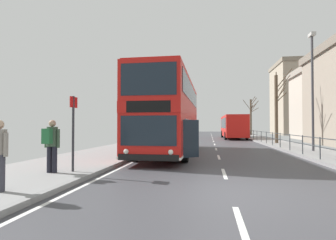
{
  "coord_description": "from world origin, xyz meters",
  "views": [
    {
      "loc": [
        -0.53,
        -6.72,
        1.66
      ],
      "look_at": [
        -2.5,
        5.97,
        1.94
      ],
      "focal_mm": 28.02,
      "sensor_mm": 36.0,
      "label": 1
    }
  ],
  "objects_px": {
    "double_decker_bus_main": "(171,115)",
    "background_bus_far_lane": "(233,126)",
    "bare_tree_far_00": "(251,115)",
    "bus_stop_sign_near": "(73,125)",
    "background_building_01": "(299,99)",
    "bare_tree_far_01": "(277,106)",
    "pedestrian_with_backpack": "(51,142)",
    "street_lamp_far_side": "(312,82)"
  },
  "relations": [
    {
      "from": "bus_stop_sign_near",
      "to": "bare_tree_far_01",
      "type": "height_order",
      "value": "bare_tree_far_01"
    },
    {
      "from": "double_decker_bus_main",
      "to": "bare_tree_far_01",
      "type": "distance_m",
      "value": 12.31
    },
    {
      "from": "bare_tree_far_01",
      "to": "background_building_01",
      "type": "height_order",
      "value": "background_building_01"
    },
    {
      "from": "bare_tree_far_01",
      "to": "background_building_01",
      "type": "xyz_separation_m",
      "value": [
        10.82,
        27.73,
        3.37
      ]
    },
    {
      "from": "double_decker_bus_main",
      "to": "bare_tree_far_00",
      "type": "height_order",
      "value": "bare_tree_far_00"
    },
    {
      "from": "bare_tree_far_00",
      "to": "bare_tree_far_01",
      "type": "relative_size",
      "value": 0.95
    },
    {
      "from": "bus_stop_sign_near",
      "to": "bare_tree_far_01",
      "type": "xyz_separation_m",
      "value": [
        10.5,
        16.38,
        1.72
      ]
    },
    {
      "from": "background_building_01",
      "to": "bare_tree_far_00",
      "type": "bearing_deg",
      "value": -142.16
    },
    {
      "from": "bare_tree_far_00",
      "to": "background_building_01",
      "type": "height_order",
      "value": "background_building_01"
    },
    {
      "from": "bus_stop_sign_near",
      "to": "background_building_01",
      "type": "bearing_deg",
      "value": 64.21
    },
    {
      "from": "bare_tree_far_01",
      "to": "pedestrian_with_backpack",
      "type": "bearing_deg",
      "value": -123.47
    },
    {
      "from": "background_bus_far_lane",
      "to": "bus_stop_sign_near",
      "type": "bearing_deg",
      "value": -105.85
    },
    {
      "from": "double_decker_bus_main",
      "to": "street_lamp_far_side",
      "type": "distance_m",
      "value": 8.97
    },
    {
      "from": "background_bus_far_lane",
      "to": "pedestrian_with_backpack",
      "type": "height_order",
      "value": "background_bus_far_lane"
    },
    {
      "from": "pedestrian_with_backpack",
      "to": "bus_stop_sign_near",
      "type": "distance_m",
      "value": 0.86
    },
    {
      "from": "pedestrian_with_backpack",
      "to": "bus_stop_sign_near",
      "type": "height_order",
      "value": "bus_stop_sign_near"
    },
    {
      "from": "street_lamp_far_side",
      "to": "background_building_01",
      "type": "relative_size",
      "value": 0.54
    },
    {
      "from": "double_decker_bus_main",
      "to": "bus_stop_sign_near",
      "type": "relative_size",
      "value": 4.63
    },
    {
      "from": "double_decker_bus_main",
      "to": "street_lamp_far_side",
      "type": "xyz_separation_m",
      "value": [
        8.56,
        1.7,
        2.08
      ]
    },
    {
      "from": "pedestrian_with_backpack",
      "to": "background_bus_far_lane",
      "type": "bearing_deg",
      "value": 73.25
    },
    {
      "from": "bare_tree_far_00",
      "to": "pedestrian_with_backpack",
      "type": "bearing_deg",
      "value": -108.04
    },
    {
      "from": "double_decker_bus_main",
      "to": "pedestrian_with_backpack",
      "type": "bearing_deg",
      "value": -109.99
    },
    {
      "from": "bus_stop_sign_near",
      "to": "bare_tree_far_00",
      "type": "xyz_separation_m",
      "value": [
        11.42,
        36.42,
        1.72
      ]
    },
    {
      "from": "double_decker_bus_main",
      "to": "bare_tree_far_00",
      "type": "xyz_separation_m",
      "value": [
        9.18,
        29.09,
        1.13
      ]
    },
    {
      "from": "pedestrian_with_backpack",
      "to": "bare_tree_far_01",
      "type": "relative_size",
      "value": 0.26
    },
    {
      "from": "bare_tree_far_00",
      "to": "bus_stop_sign_near",
      "type": "bearing_deg",
      "value": -107.4
    },
    {
      "from": "double_decker_bus_main",
      "to": "bare_tree_far_00",
      "type": "relative_size",
      "value": 1.85
    },
    {
      "from": "street_lamp_far_side",
      "to": "bare_tree_far_00",
      "type": "bearing_deg",
      "value": 88.69
    },
    {
      "from": "double_decker_bus_main",
      "to": "pedestrian_with_backpack",
      "type": "height_order",
      "value": "double_decker_bus_main"
    },
    {
      "from": "street_lamp_far_side",
      "to": "double_decker_bus_main",
      "type": "bearing_deg",
      "value": -168.76
    },
    {
      "from": "pedestrian_with_backpack",
      "to": "bare_tree_far_00",
      "type": "xyz_separation_m",
      "value": [
        11.98,
        36.77,
        2.28
      ]
    },
    {
      "from": "background_bus_far_lane",
      "to": "bare_tree_far_00",
      "type": "height_order",
      "value": "bare_tree_far_00"
    },
    {
      "from": "background_bus_far_lane",
      "to": "background_building_01",
      "type": "relative_size",
      "value": 0.78
    },
    {
      "from": "double_decker_bus_main",
      "to": "bus_stop_sign_near",
      "type": "height_order",
      "value": "double_decker_bus_main"
    },
    {
      "from": "street_lamp_far_side",
      "to": "bare_tree_far_01",
      "type": "relative_size",
      "value": 1.09
    },
    {
      "from": "bare_tree_far_01",
      "to": "background_building_01",
      "type": "relative_size",
      "value": 0.49
    },
    {
      "from": "double_decker_bus_main",
      "to": "background_bus_far_lane",
      "type": "xyz_separation_m",
      "value": [
        5.43,
        19.65,
        -0.66
      ]
    },
    {
      "from": "pedestrian_with_backpack",
      "to": "background_building_01",
      "type": "relative_size",
      "value": 0.13
    },
    {
      "from": "pedestrian_with_backpack",
      "to": "street_lamp_far_side",
      "type": "bearing_deg",
      "value": 39.57
    },
    {
      "from": "bus_stop_sign_near",
      "to": "background_building_01",
      "type": "height_order",
      "value": "background_building_01"
    },
    {
      "from": "pedestrian_with_backpack",
      "to": "street_lamp_far_side",
      "type": "relative_size",
      "value": 0.24
    },
    {
      "from": "street_lamp_far_side",
      "to": "bare_tree_far_01",
      "type": "distance_m",
      "value": 7.42
    }
  ]
}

